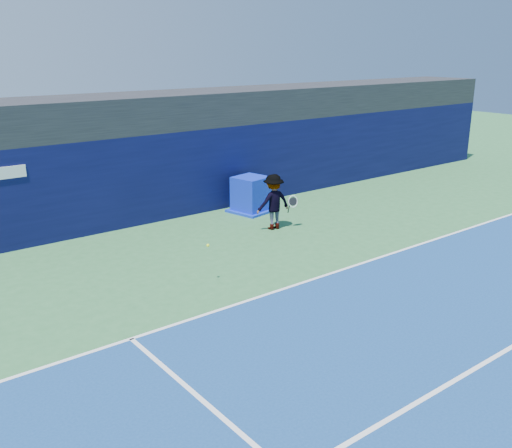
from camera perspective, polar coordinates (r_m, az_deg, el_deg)
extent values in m
plane|color=#316D3A|center=(13.01, 14.49, -9.61)|extent=(80.00, 80.00, 0.00)
cube|color=white|center=(14.82, 5.34, -5.65)|extent=(24.00, 0.10, 0.01)
cube|color=white|center=(12.07, 22.13, -12.61)|extent=(24.00, 0.10, 0.01)
cube|color=black|center=(20.77, -10.85, 11.02)|extent=(36.00, 3.00, 1.20)
cube|color=#090B35|center=(20.23, -9.21, 4.90)|extent=(36.00, 1.00, 3.00)
cube|color=#0D22BE|center=(20.70, -0.53, 2.99)|extent=(1.28, 1.28, 1.30)
cube|color=#0D29BD|center=(20.86, -0.52, 1.38)|extent=(1.60, 1.60, 0.09)
imported|color=white|center=(18.65, 1.75, 2.23)|extent=(1.26, 0.82, 1.84)
cylinder|color=black|center=(18.82, 3.28, 1.50)|extent=(0.09, 0.16, 0.29)
torus|color=white|center=(18.81, 3.72, 2.27)|extent=(0.34, 0.19, 0.33)
cylinder|color=black|center=(18.81, 3.72, 2.27)|extent=(0.28, 0.15, 0.28)
sphere|color=#EBF91B|center=(14.37, -4.83, -2.14)|extent=(0.08, 0.08, 0.08)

